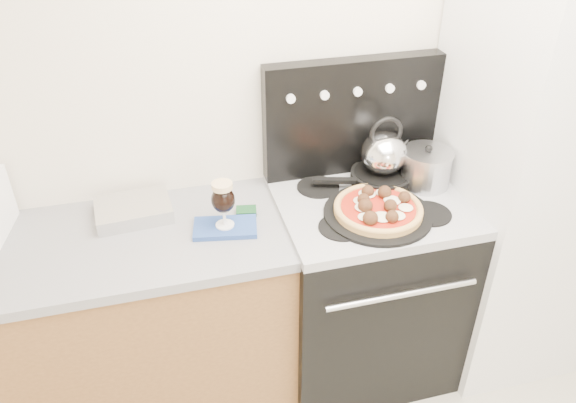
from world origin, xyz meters
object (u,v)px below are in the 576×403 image
object	(u,v)px
fridge	(527,175)
pizza_pan	(378,214)
oven_mitt	(225,228)
beer_glass	(223,204)
stove_body	(363,289)
tea_kettle	(384,150)
base_cabinet	(112,332)
stock_pot	(426,169)
skillet	(381,177)
pizza	(378,207)

from	to	relation	value
fridge	pizza_pan	bearing A→B (deg)	-173.65
fridge	pizza_pan	size ratio (longest dim) A/B	4.47
oven_mitt	beer_glass	world-z (taller)	beer_glass
stove_body	tea_kettle	distance (m)	0.65
beer_glass	oven_mitt	bearing A→B (deg)	0.00
base_cabinet	stove_body	distance (m)	1.11
stove_body	beer_glass	distance (m)	0.84
stove_body	beer_glass	size ratio (longest dim) A/B	4.55
stock_pot	beer_glass	bearing A→B (deg)	-174.45
base_cabinet	oven_mitt	xyz separation A→B (m)	(0.50, -0.05, 0.48)
base_cabinet	tea_kettle	distance (m)	1.37
tea_kettle	skillet	bearing A→B (deg)	0.00
beer_glass	tea_kettle	size ratio (longest dim) A/B	0.91
skillet	stove_body	bearing A→B (deg)	-126.99
fridge	tea_kettle	world-z (taller)	fridge
base_cabinet	pizza_pan	xyz separation A→B (m)	(1.09, -0.13, 0.50)
stove_body	oven_mitt	bearing A→B (deg)	-177.95
tea_kettle	stock_pot	bearing A→B (deg)	-15.71
oven_mitt	beer_glass	bearing A→B (deg)	0.00
skillet	pizza	bearing A→B (deg)	-115.69
pizza_pan	pizza	bearing A→B (deg)	0.00
fridge	pizza	bearing A→B (deg)	-173.65
pizza_pan	oven_mitt	bearing A→B (deg)	171.99
skillet	base_cabinet	bearing A→B (deg)	-175.15
oven_mitt	pizza_pan	size ratio (longest dim) A/B	0.57
stove_body	oven_mitt	xyz separation A→B (m)	(-0.61, -0.02, 0.47)
skillet	tea_kettle	world-z (taller)	tea_kettle
stove_body	pizza	xyz separation A→B (m)	(-0.02, -0.10, 0.52)
stove_body	skillet	world-z (taller)	skillet
oven_mitt	stove_body	bearing A→B (deg)	2.05
skillet	stock_pot	xyz separation A→B (m)	(0.17, -0.06, 0.05)
stove_body	fridge	xyz separation A→B (m)	(0.70, -0.03, 0.51)
stove_body	stock_pot	size ratio (longest dim) A/B	4.32
base_cabinet	beer_glass	distance (m)	0.77
stove_body	pizza_pan	size ratio (longest dim) A/B	2.07
pizza	stock_pot	xyz separation A→B (m)	(0.28, 0.17, 0.04)
stove_body	pizza	distance (m)	0.53
fridge	stock_pot	bearing A→B (deg)	168.64
stove_body	pizza	bearing A→B (deg)	-98.59
oven_mitt	pizza_pan	xyz separation A→B (m)	(0.59, -0.08, 0.02)
pizza	tea_kettle	xyz separation A→B (m)	(0.11, 0.23, 0.12)
stove_body	stock_pot	xyz separation A→B (m)	(0.26, 0.06, 0.55)
stove_body	oven_mitt	size ratio (longest dim) A/B	3.66
fridge	pizza	world-z (taller)	fridge
fridge	beer_glass	world-z (taller)	fridge
beer_glass	pizza	world-z (taller)	beer_glass
base_cabinet	stove_body	size ratio (longest dim) A/B	1.65
stove_body	base_cabinet	bearing A→B (deg)	178.70
pizza	skillet	bearing A→B (deg)	64.31
skillet	tea_kettle	bearing A→B (deg)	0.00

